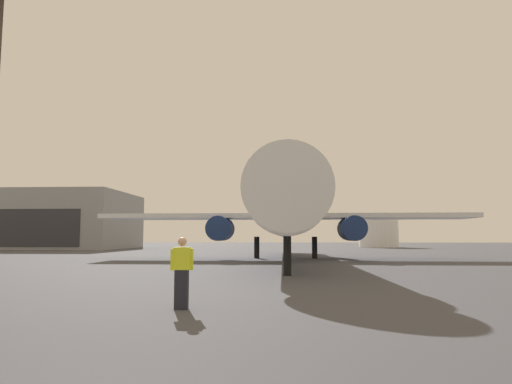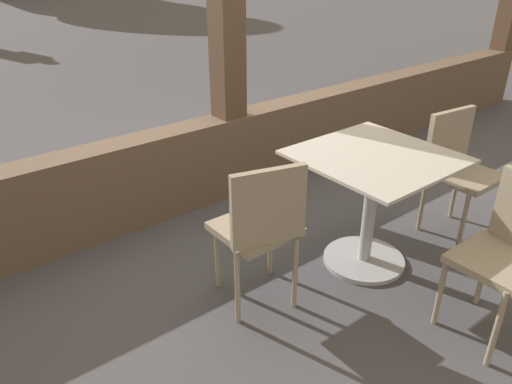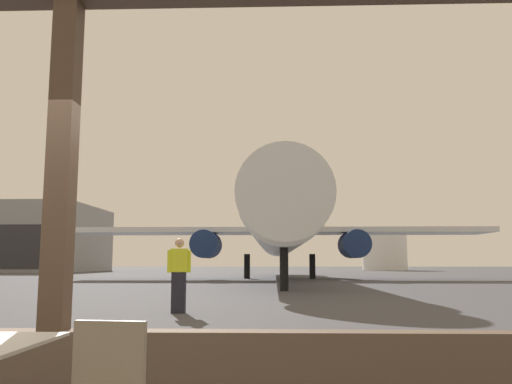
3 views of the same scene
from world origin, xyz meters
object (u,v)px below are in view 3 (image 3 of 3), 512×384
(airplane, at_px, (280,226))
(distant_hangar, at_px, (15,239))
(ground_crew_worker, at_px, (179,274))
(fuel_storage_tank, at_px, (384,252))

(airplane, height_order, distant_hangar, airplane)
(airplane, height_order, ground_crew_worker, airplane)
(ground_crew_worker, xyz_separation_m, fuel_storage_tank, (19.13, 69.49, 1.89))
(distant_hangar, distance_m, fuel_storage_tank, 52.95)
(ground_crew_worker, relative_size, fuel_storage_tank, 0.26)
(distant_hangar, bearing_deg, airplane, -43.64)
(distant_hangar, relative_size, fuel_storage_tank, 3.12)
(fuel_storage_tank, bearing_deg, distant_hangar, -167.21)
(distant_hangar, height_order, fuel_storage_tank, distant_hangar)
(airplane, xyz_separation_m, distant_hangar, (-35.15, 33.52, 0.61))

